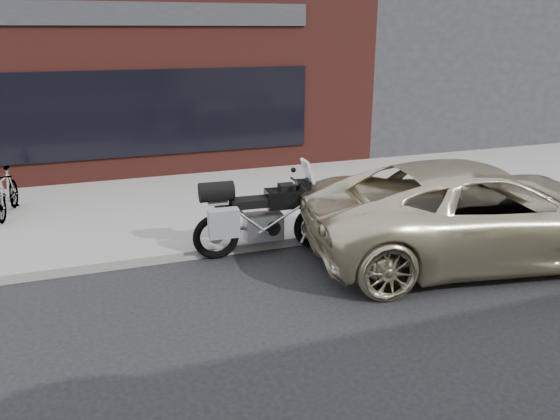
{
  "coord_description": "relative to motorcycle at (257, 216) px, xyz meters",
  "views": [
    {
      "loc": [
        -2.25,
        -4.18,
        3.57
      ],
      "look_at": [
        0.45,
        3.55,
        0.85
      ],
      "focal_mm": 35.0,
      "sensor_mm": 36.0,
      "label": 1
    }
  ],
  "objects": [
    {
      "name": "near_sidewalk",
      "position": [
        -0.17,
        3.12,
        -0.6
      ],
      "size": [
        44.0,
        6.0,
        0.15
      ],
      "primitive_type": "cube",
      "color": "gray",
      "rests_on": "ground"
    },
    {
      "name": "storefront",
      "position": [
        -2.17,
        10.1,
        1.58
      ],
      "size": [
        14.0,
        10.07,
        4.5
      ],
      "color": "#56221B",
      "rests_on": "ground"
    },
    {
      "name": "minivan",
      "position": [
        3.33,
        -1.28,
        0.11
      ],
      "size": [
        5.97,
        3.46,
        1.56
      ],
      "primitive_type": "imported",
      "rotation": [
        0.0,
        0.0,
        1.41
      ],
      "color": "beige",
      "rests_on": "ground"
    },
    {
      "name": "ground",
      "position": [
        -0.17,
        -3.88,
        -0.67
      ],
      "size": [
        120.0,
        120.0,
        0.0
      ],
      "primitive_type": "plane",
      "color": "black",
      "rests_on": "ground"
    },
    {
      "name": "motorcycle",
      "position": [
        0.0,
        0.0,
        0.0
      ],
      "size": [
        2.47,
        0.8,
        1.56
      ],
      "rotation": [
        0.0,
        0.0,
        -0.05
      ],
      "color": "black",
      "rests_on": "ground"
    },
    {
      "name": "bicycle_rear",
      "position": [
        -4.07,
        3.08,
        -0.06
      ],
      "size": [
        0.62,
        1.57,
        0.92
      ],
      "primitive_type": "imported",
      "rotation": [
        0.0,
        0.0,
        -0.13
      ],
      "color": "gray",
      "rests_on": "near_sidewalk"
    },
    {
      "name": "neighbour_building",
      "position": [
        9.83,
        10.12,
        2.33
      ],
      "size": [
        10.0,
        10.0,
        6.0
      ],
      "primitive_type": "cube",
      "color": "#29292E",
      "rests_on": "ground"
    }
  ]
}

